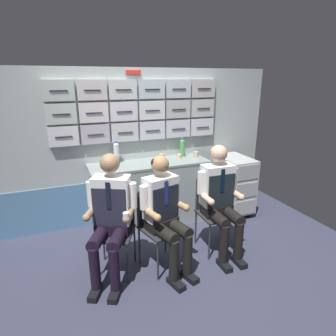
{
  "coord_description": "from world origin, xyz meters",
  "views": [
    {
      "loc": [
        -1.05,
        -2.51,
        2.01
      ],
      "look_at": [
        0.1,
        0.36,
        1.04
      ],
      "focal_mm": 30.73,
      "sensor_mm": 36.0,
      "label": 1
    }
  ],
  "objects_px": {
    "crew_member_center": "(165,210)",
    "folding_chair_center": "(157,218)",
    "folding_chair_near_trolley": "(213,205)",
    "crew_member_near_trolley": "(220,196)",
    "water_bottle_tall": "(116,153)",
    "crew_member_left": "(110,212)",
    "coffee_cup_white": "(162,156)",
    "service_trolley": "(234,183)",
    "folding_chair_left": "(116,222)"
  },
  "relations": [
    {
      "from": "folding_chair_center",
      "to": "crew_member_center",
      "type": "distance_m",
      "value": 0.23
    },
    {
      "from": "service_trolley",
      "to": "crew_member_near_trolley",
      "type": "relative_size",
      "value": 0.68
    },
    {
      "from": "folding_chair_left",
      "to": "water_bottle_tall",
      "type": "bearing_deg",
      "value": 75.81
    },
    {
      "from": "folding_chair_center",
      "to": "coffee_cup_white",
      "type": "relative_size",
      "value": 10.9
    },
    {
      "from": "folding_chair_near_trolley",
      "to": "water_bottle_tall",
      "type": "height_order",
      "value": "water_bottle_tall"
    },
    {
      "from": "crew_member_near_trolley",
      "to": "coffee_cup_white",
      "type": "distance_m",
      "value": 1.15
    },
    {
      "from": "service_trolley",
      "to": "crew_member_near_trolley",
      "type": "distance_m",
      "value": 1.18
    },
    {
      "from": "crew_member_near_trolley",
      "to": "crew_member_center",
      "type": "bearing_deg",
      "value": -173.82
    },
    {
      "from": "crew_member_left",
      "to": "coffee_cup_white",
      "type": "xyz_separation_m",
      "value": [
        0.95,
        1.06,
        0.21
      ]
    },
    {
      "from": "crew_member_near_trolley",
      "to": "water_bottle_tall",
      "type": "distance_m",
      "value": 1.52
    },
    {
      "from": "folding_chair_left",
      "to": "crew_member_near_trolley",
      "type": "height_order",
      "value": "crew_member_near_trolley"
    },
    {
      "from": "folding_chair_left",
      "to": "crew_member_near_trolley",
      "type": "bearing_deg",
      "value": -8.22
    },
    {
      "from": "service_trolley",
      "to": "folding_chair_center",
      "type": "distance_m",
      "value": 1.72
    },
    {
      "from": "service_trolley",
      "to": "crew_member_left",
      "type": "bearing_deg",
      "value": -158.12
    },
    {
      "from": "folding_chair_left",
      "to": "water_bottle_tall",
      "type": "distance_m",
      "value": 1.14
    },
    {
      "from": "water_bottle_tall",
      "to": "coffee_cup_white",
      "type": "distance_m",
      "value": 0.64
    },
    {
      "from": "crew_member_left",
      "to": "folding_chair_center",
      "type": "distance_m",
      "value": 0.54
    },
    {
      "from": "crew_member_center",
      "to": "crew_member_near_trolley",
      "type": "xyz_separation_m",
      "value": [
        0.71,
        0.08,
        0.02
      ]
    },
    {
      "from": "folding_chair_left",
      "to": "folding_chair_center",
      "type": "height_order",
      "value": "same"
    },
    {
      "from": "folding_chair_near_trolley",
      "to": "folding_chair_center",
      "type": "bearing_deg",
      "value": -173.97
    },
    {
      "from": "service_trolley",
      "to": "folding_chair_left",
      "type": "relative_size",
      "value": 1.02
    },
    {
      "from": "service_trolley",
      "to": "folding_chair_center",
      "type": "xyz_separation_m",
      "value": [
        -1.53,
        -0.77,
        0.07
      ]
    },
    {
      "from": "service_trolley",
      "to": "water_bottle_tall",
      "type": "xyz_separation_m",
      "value": [
        -1.72,
        0.31,
        0.58
      ]
    },
    {
      "from": "service_trolley",
      "to": "folding_chair_center",
      "type": "relative_size",
      "value": 1.02
    },
    {
      "from": "folding_chair_near_trolley",
      "to": "crew_member_near_trolley",
      "type": "height_order",
      "value": "crew_member_near_trolley"
    },
    {
      "from": "crew_member_left",
      "to": "crew_member_near_trolley",
      "type": "height_order",
      "value": "crew_member_left"
    },
    {
      "from": "crew_member_near_trolley",
      "to": "service_trolley",
      "type": "bearing_deg",
      "value": 47.34
    },
    {
      "from": "coffee_cup_white",
      "to": "water_bottle_tall",
      "type": "bearing_deg",
      "value": 173.98
    },
    {
      "from": "folding_chair_center",
      "to": "crew_member_center",
      "type": "relative_size",
      "value": 0.68
    },
    {
      "from": "crew_member_left",
      "to": "folding_chair_near_trolley",
      "type": "height_order",
      "value": "crew_member_left"
    },
    {
      "from": "crew_member_left",
      "to": "coffee_cup_white",
      "type": "bearing_deg",
      "value": 48.05
    },
    {
      "from": "crew_member_left",
      "to": "folding_chair_center",
      "type": "bearing_deg",
      "value": 5.74
    },
    {
      "from": "folding_chair_center",
      "to": "water_bottle_tall",
      "type": "distance_m",
      "value": 1.21
    },
    {
      "from": "folding_chair_center",
      "to": "coffee_cup_white",
      "type": "xyz_separation_m",
      "value": [
        0.45,
        1.01,
        0.41
      ]
    },
    {
      "from": "folding_chair_near_trolley",
      "to": "crew_member_near_trolley",
      "type": "bearing_deg",
      "value": -91.51
    },
    {
      "from": "folding_chair_center",
      "to": "crew_member_near_trolley",
      "type": "relative_size",
      "value": 0.67
    },
    {
      "from": "crew_member_near_trolley",
      "to": "coffee_cup_white",
      "type": "xyz_separation_m",
      "value": [
        -0.3,
        1.09,
        0.22
      ]
    },
    {
      "from": "crew_member_center",
      "to": "coffee_cup_white",
      "type": "bearing_deg",
      "value": 70.86
    },
    {
      "from": "service_trolley",
      "to": "coffee_cup_white",
      "type": "relative_size",
      "value": 11.09
    },
    {
      "from": "crew_member_near_trolley",
      "to": "crew_member_left",
      "type": "bearing_deg",
      "value": 178.67
    },
    {
      "from": "folding_chair_center",
      "to": "crew_member_near_trolley",
      "type": "height_order",
      "value": "crew_member_near_trolley"
    },
    {
      "from": "crew_member_near_trolley",
      "to": "coffee_cup_white",
      "type": "relative_size",
      "value": 16.36
    },
    {
      "from": "crew_member_left",
      "to": "water_bottle_tall",
      "type": "relative_size",
      "value": 4.35
    },
    {
      "from": "folding_chair_left",
      "to": "crew_member_center",
      "type": "height_order",
      "value": "crew_member_center"
    },
    {
      "from": "crew_member_left",
      "to": "crew_member_center",
      "type": "xyz_separation_m",
      "value": [
        0.55,
        -0.11,
        -0.03
      ]
    },
    {
      "from": "crew_member_center",
      "to": "folding_chair_center",
      "type": "bearing_deg",
      "value": 104.99
    },
    {
      "from": "folding_chair_center",
      "to": "coffee_cup_white",
      "type": "height_order",
      "value": "coffee_cup_white"
    },
    {
      "from": "folding_chair_near_trolley",
      "to": "water_bottle_tall",
      "type": "relative_size",
      "value": 2.87
    },
    {
      "from": "folding_chair_left",
      "to": "folding_chair_center",
      "type": "bearing_deg",
      "value": -11.84
    },
    {
      "from": "crew_member_center",
      "to": "folding_chair_near_trolley",
      "type": "distance_m",
      "value": 0.77
    }
  ]
}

